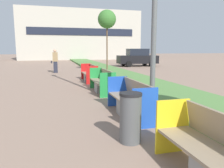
{
  "coord_description": "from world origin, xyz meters",
  "views": [
    {
      "loc": [
        -1.05,
        2.0,
        1.78
      ],
      "look_at": [
        0.9,
        9.17,
        0.6
      ],
      "focal_mm": 35.0,
      "sensor_mm": 36.0,
      "label": 1
    }
  ],
  "objects_px": {
    "bench_blue_frame": "(130,102)",
    "sapling_tree_far": "(107,19)",
    "bench_green_frame": "(102,83)",
    "litter_bin": "(130,118)",
    "parked_car_distant": "(137,58)",
    "pedestrian_walking": "(55,61)",
    "bench_red_frame": "(90,75)"
  },
  "relations": [
    {
      "from": "parked_car_distant",
      "to": "litter_bin",
      "type": "bearing_deg",
      "value": -109.55
    },
    {
      "from": "bench_blue_frame",
      "to": "parked_car_distant",
      "type": "distance_m",
      "value": 17.83
    },
    {
      "from": "bench_green_frame",
      "to": "litter_bin",
      "type": "height_order",
      "value": "litter_bin"
    },
    {
      "from": "bench_red_frame",
      "to": "pedestrian_walking",
      "type": "height_order",
      "value": "pedestrian_walking"
    },
    {
      "from": "bench_green_frame",
      "to": "sapling_tree_far",
      "type": "relative_size",
      "value": 0.46
    },
    {
      "from": "litter_bin",
      "to": "parked_car_distant",
      "type": "height_order",
      "value": "parked_car_distant"
    },
    {
      "from": "bench_blue_frame",
      "to": "bench_red_frame",
      "type": "xyz_separation_m",
      "value": [
        -0.0,
        6.65,
        -0.0
      ]
    },
    {
      "from": "sapling_tree_far",
      "to": "parked_car_distant",
      "type": "height_order",
      "value": "sapling_tree_far"
    },
    {
      "from": "bench_red_frame",
      "to": "sapling_tree_far",
      "type": "distance_m",
      "value": 6.55
    },
    {
      "from": "bench_blue_frame",
      "to": "bench_green_frame",
      "type": "xyz_separation_m",
      "value": [
        0.0,
        3.39,
        0.0
      ]
    },
    {
      "from": "bench_red_frame",
      "to": "sapling_tree_far",
      "type": "bearing_deg",
      "value": 65.58
    },
    {
      "from": "bench_red_frame",
      "to": "parked_car_distant",
      "type": "height_order",
      "value": "parked_car_distant"
    },
    {
      "from": "parked_car_distant",
      "to": "bench_red_frame",
      "type": "bearing_deg",
      "value": -122.04
    },
    {
      "from": "bench_blue_frame",
      "to": "pedestrian_walking",
      "type": "height_order",
      "value": "pedestrian_walking"
    },
    {
      "from": "litter_bin",
      "to": "parked_car_distant",
      "type": "relative_size",
      "value": 0.23
    },
    {
      "from": "bench_red_frame",
      "to": "parked_car_distant",
      "type": "relative_size",
      "value": 0.49
    },
    {
      "from": "bench_green_frame",
      "to": "litter_bin",
      "type": "distance_m",
      "value": 5.09
    },
    {
      "from": "sapling_tree_far",
      "to": "parked_car_distant",
      "type": "bearing_deg",
      "value": 47.1
    },
    {
      "from": "parked_car_distant",
      "to": "bench_green_frame",
      "type": "bearing_deg",
      "value": -114.82
    },
    {
      "from": "bench_blue_frame",
      "to": "bench_green_frame",
      "type": "relative_size",
      "value": 0.98
    },
    {
      "from": "bench_blue_frame",
      "to": "sapling_tree_far",
      "type": "height_order",
      "value": "sapling_tree_far"
    },
    {
      "from": "bench_green_frame",
      "to": "sapling_tree_far",
      "type": "height_order",
      "value": "sapling_tree_far"
    },
    {
      "from": "bench_green_frame",
      "to": "pedestrian_walking",
      "type": "height_order",
      "value": "pedestrian_walking"
    },
    {
      "from": "pedestrian_walking",
      "to": "bench_red_frame",
      "type": "bearing_deg",
      "value": -71.04
    },
    {
      "from": "parked_car_distant",
      "to": "pedestrian_walking",
      "type": "bearing_deg",
      "value": -149.1
    },
    {
      "from": "pedestrian_walking",
      "to": "sapling_tree_far",
      "type": "bearing_deg",
      "value": -4.15
    },
    {
      "from": "bench_blue_frame",
      "to": "parked_car_distant",
      "type": "xyz_separation_m",
      "value": [
        6.79,
        16.47,
        0.54
      ]
    },
    {
      "from": "bench_green_frame",
      "to": "bench_red_frame",
      "type": "bearing_deg",
      "value": 90.03
    },
    {
      "from": "sapling_tree_far",
      "to": "bench_red_frame",
      "type": "bearing_deg",
      "value": -114.42
    },
    {
      "from": "parked_car_distant",
      "to": "bench_blue_frame",
      "type": "bearing_deg",
      "value": -109.79
    },
    {
      "from": "bench_blue_frame",
      "to": "parked_car_distant",
      "type": "relative_size",
      "value": 0.51
    },
    {
      "from": "pedestrian_walking",
      "to": "litter_bin",
      "type": "bearing_deg",
      "value": -84.94
    }
  ]
}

